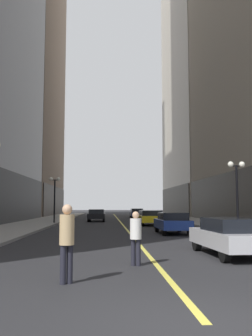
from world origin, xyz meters
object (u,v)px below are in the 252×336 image
(car_silver, at_px, (230,235))
(car_yellow, at_px, (150,217))
(car_navy, at_px, (137,213))
(street_lamp_left_far, at_px, (55,190))
(car_black, at_px, (96,215))
(pedestrian_in_tan_trench, at_px, (67,237))
(pedestrian_in_white_shirt, at_px, (136,234))
(car_blue, at_px, (172,222))
(street_lamp_right_mid, at_px, (237,181))

(car_silver, relative_size, car_yellow, 0.93)
(car_navy, relative_size, street_lamp_left_far, 0.98)
(car_black, distance_m, pedestrian_in_tan_trench, 33.02)
(pedestrian_in_white_shirt, relative_size, street_lamp_left_far, 0.36)
(car_yellow, bearing_deg, pedestrian_in_tan_trench, -101.03)
(pedestrian_in_white_shirt, bearing_deg, car_navy, 85.33)
(car_blue, xyz_separation_m, street_lamp_right_mid, (3.77, -1.17, 2.54))
(car_navy, height_order, pedestrian_in_tan_trench, pedestrian_in_tan_trench)
(car_black, bearing_deg, street_lamp_right_mid, -65.25)
(car_black, bearing_deg, car_navy, 62.13)
(car_blue, bearing_deg, car_black, 105.90)
(pedestrian_in_tan_trench, relative_size, street_lamp_right_mid, 0.40)
(car_yellow, height_order, street_lamp_left_far, street_lamp_left_far)
(car_yellow, distance_m, street_lamp_left_far, 9.45)
(car_silver, relative_size, car_blue, 1.03)
(car_black, relative_size, pedestrian_in_white_shirt, 2.58)
(street_lamp_left_far, bearing_deg, car_black, 58.07)
(car_black, xyz_separation_m, street_lamp_right_mid, (9.00, -19.52, 2.54))
(car_black, distance_m, car_navy, 11.29)
(car_silver, distance_m, car_blue, 10.31)
(car_yellow, bearing_deg, car_black, 120.07)
(car_black, distance_m, street_lamp_left_far, 7.62)
(car_navy, xyz_separation_m, pedestrian_in_white_shirt, (-3.31, -40.53, 0.20))
(pedestrian_in_tan_trench, distance_m, street_lamp_left_far, 27.30)
(car_yellow, xyz_separation_m, pedestrian_in_white_shirt, (-2.99, -21.99, 0.20))
(car_yellow, bearing_deg, car_silver, -88.62)
(car_blue, distance_m, pedestrian_in_tan_trench, 15.51)
(car_silver, bearing_deg, car_black, 100.76)
(street_lamp_left_far, bearing_deg, pedestrian_in_tan_trench, -81.55)
(car_navy, bearing_deg, car_black, -117.87)
(car_silver, relative_size, street_lamp_left_far, 1.00)
(car_silver, xyz_separation_m, car_navy, (-0.17, 38.63, -0.00))
(car_silver, distance_m, street_lamp_left_far, 24.50)
(car_silver, bearing_deg, car_yellow, 91.38)
(car_black, relative_size, pedestrian_in_tan_trench, 2.28)
(car_silver, relative_size, pedestrian_in_tan_trench, 2.48)
(car_blue, distance_m, car_navy, 28.32)
(car_black, distance_m, street_lamp_right_mid, 21.64)
(car_blue, bearing_deg, pedestrian_in_white_shirt, -104.94)
(pedestrian_in_tan_trench, xyz_separation_m, street_lamp_right_mid, (8.80, 13.50, 2.21))
(pedestrian_in_tan_trench, distance_m, street_lamp_right_mid, 16.26)
(pedestrian_in_tan_trench, bearing_deg, car_black, 90.34)
(street_lamp_left_far, bearing_deg, car_silver, -67.70)
(car_navy, bearing_deg, car_yellow, -90.97)
(car_blue, bearing_deg, street_lamp_right_mid, -17.28)
(pedestrian_in_white_shirt, bearing_deg, street_lamp_left_far, 103.28)
(car_black, xyz_separation_m, car_navy, (5.28, 9.98, -0.00))
(car_blue, distance_m, car_black, 19.07)
(car_blue, height_order, car_yellow, same)
(street_lamp_right_mid, bearing_deg, pedestrian_in_white_shirt, -122.49)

